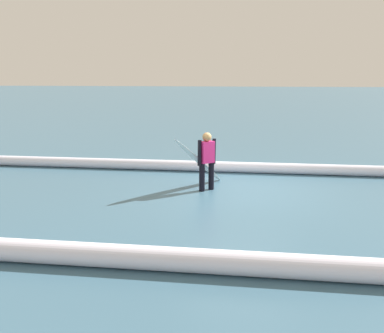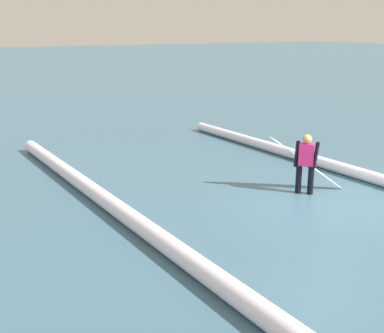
# 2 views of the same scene
# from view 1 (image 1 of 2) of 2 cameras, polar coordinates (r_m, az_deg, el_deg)

# --- Properties ---
(ground_plane) EXTENTS (195.66, 195.66, 0.00)m
(ground_plane) POSITION_cam_1_polar(r_m,az_deg,el_deg) (10.21, 6.92, -3.31)
(ground_plane) COLOR #3C637A
(surfer) EXTENTS (0.41, 0.45, 1.43)m
(surfer) POSITION_cam_1_polar(r_m,az_deg,el_deg) (9.99, 2.05, 1.15)
(surfer) COLOR black
(surfer) RESTS_ON ground_plane
(surfboard) EXTENTS (1.16, 1.76, 1.37)m
(surfboard) POSITION_cam_1_polar(r_m,az_deg,el_deg) (10.27, 1.00, 0.70)
(surfboard) COLOR white
(surfboard) RESTS_ON ground_plane
(wave_crest_foreground) EXTENTS (15.95, 0.45, 0.31)m
(wave_crest_foreground) POSITION_cam_1_polar(r_m,az_deg,el_deg) (12.06, 5.19, -0.06)
(wave_crest_foreground) COLOR white
(wave_crest_foreground) RESTS_ON ground_plane
(wave_crest_midground) EXTENTS (20.01, 0.54, 0.35)m
(wave_crest_midground) POSITION_cam_1_polar(r_m,az_deg,el_deg) (6.17, 20.80, -13.13)
(wave_crest_midground) COLOR white
(wave_crest_midground) RESTS_ON ground_plane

